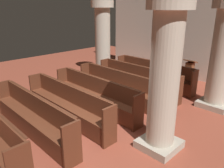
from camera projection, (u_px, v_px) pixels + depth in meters
ground_plane at (92, 130)px, 5.92m from camera, size 19.20×19.20×0.00m
back_wall at (203, 28)px, 9.21m from camera, size 10.00×0.16×4.50m
pew_row_0 at (153, 73)px, 9.05m from camera, size 3.56×0.47×1.00m
pew_row_1 at (137, 79)px, 8.36m from camera, size 3.56×0.46×1.00m
pew_row_2 at (118, 85)px, 7.67m from camera, size 3.56×0.46×1.00m
pew_row_3 at (95, 93)px, 6.98m from camera, size 3.56×0.47×1.00m
pew_row_4 at (67, 103)px, 6.28m from camera, size 3.56×0.46×1.00m
pew_row_5 at (32, 115)px, 5.59m from camera, size 3.56×0.46×1.00m
pillar_aisle_side at (223, 54)px, 6.73m from camera, size 1.00×1.00×3.35m
pillar_far_side at (103, 38)px, 10.08m from camera, size 1.00×1.00×3.35m
pillar_aisle_rear at (165, 76)px, 4.62m from camera, size 0.92×0.92×3.35m
lectern at (189, 74)px, 9.16m from camera, size 0.48×0.45×1.08m
hymn_book at (162, 62)px, 8.86m from camera, size 0.13×0.21×0.03m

